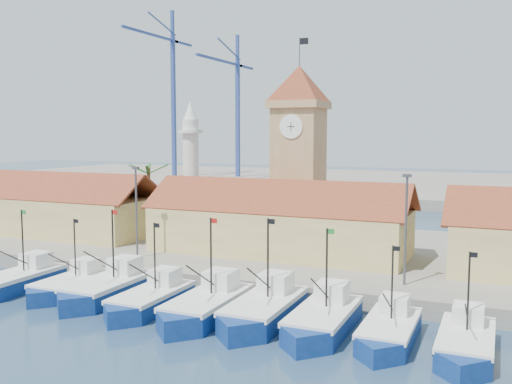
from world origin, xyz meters
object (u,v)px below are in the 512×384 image
at_px(minaret, 191,166).
at_px(boat_4, 205,308).
at_px(clock_tower, 299,150).
at_px(boat_0, 16,282).

bearing_deg(minaret, boat_4, -58.27).
bearing_deg(clock_tower, minaret, 172.39).
bearing_deg(boat_0, clock_tower, 53.05).
bearing_deg(clock_tower, boat_0, -126.95).
xyz_separation_m(boat_0, boat_4, (18.94, -0.19, 0.05)).
xyz_separation_m(boat_0, clock_tower, (17.89, 23.78, 11.19)).
bearing_deg(boat_4, boat_0, 179.43).
height_order(boat_4, clock_tower, clock_tower).
height_order(boat_0, boat_4, boat_4).
bearing_deg(boat_4, clock_tower, 92.53).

